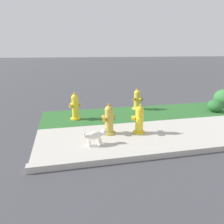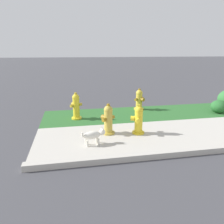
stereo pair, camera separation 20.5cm
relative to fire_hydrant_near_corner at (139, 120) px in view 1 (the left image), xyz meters
The scene contains 6 objects.
fire_hydrant_near_corner is the anchor object (origin of this frame).
fire_hydrant_mid_block 2.10m from the fire_hydrant_near_corner, 133.97° to the left, with size 0.37×0.35×0.81m.
fire_hydrant_by_grass_verge 0.74m from the fire_hydrant_near_corner, behind, with size 0.36×0.36×0.77m.
fire_hydrant_far_end 2.30m from the fire_hydrant_near_corner, 71.79° to the left, with size 0.39×0.38×0.74m.
small_white_dog 1.24m from the fire_hydrant_near_corner, 158.36° to the right, with size 0.53×0.27×0.38m.
shrub_bush_near_lamp 3.43m from the fire_hydrant_near_corner, 22.21° to the left, with size 0.51×0.51×0.43m.
Camera 1 is at (-8.31, -4.63, 2.01)m, focal length 35.00 mm.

